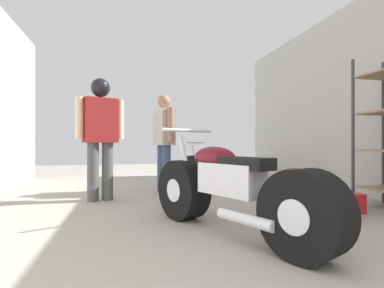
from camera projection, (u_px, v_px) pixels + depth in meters
name	position (u px, v px, depth m)	size (l,w,h in m)	color
ground_plane	(193.00, 212.00, 3.37)	(17.28, 17.28, 0.00)	#9E998E
motorcycle_maroon_cruiser	(233.00, 191.00, 2.47)	(1.04, 1.94, 0.94)	black
motorcycle_black_naked	(216.00, 166.00, 5.82)	(1.02, 1.63, 0.84)	black
mechanic_in_blue	(164.00, 137.00, 4.80)	(0.33, 0.64, 1.59)	#384766
mechanic_with_helmet	(100.00, 127.00, 4.06)	(0.66, 0.37, 1.70)	#4C4C4C
red_toolbox	(346.00, 203.00, 3.32)	(0.36, 0.22, 0.22)	#B21919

